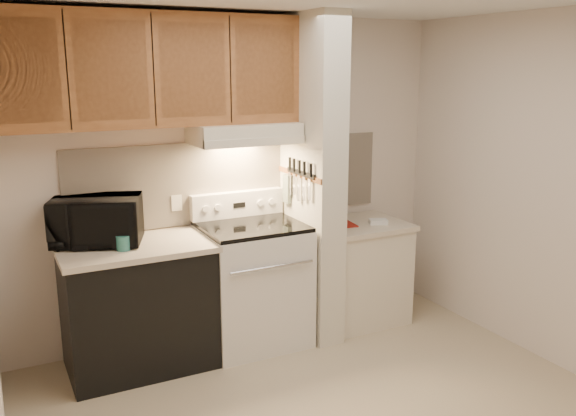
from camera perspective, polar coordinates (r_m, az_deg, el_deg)
floor at (r=4.01m, az=3.81°, el=-18.65°), size 3.60×3.60×0.00m
wall_back at (r=4.84m, az=-5.09°, el=2.83°), size 3.60×2.50×0.02m
wall_right at (r=4.69m, az=23.33°, el=1.47°), size 0.02×3.00×2.50m
backsplash at (r=4.83m, az=-5.03°, el=2.63°), size 2.60×0.02×0.63m
range_body at (r=4.74m, az=-3.31°, el=-7.29°), size 0.76×0.65×0.92m
oven_window at (r=4.45m, az=-1.66°, el=-8.09°), size 0.50×0.01×0.30m
oven_handle at (r=4.35m, az=-1.46°, el=-5.54°), size 0.65×0.02×0.02m
cooktop at (r=4.59m, az=-3.39°, el=-1.73°), size 0.74×0.64×0.03m
range_backguard at (r=4.82m, az=-4.77°, el=0.37°), size 0.76×0.08×0.20m
range_display at (r=4.78m, az=-4.58°, el=0.27°), size 0.10×0.01×0.04m
range_knob_left_outer at (r=4.68m, az=-7.73°, el=-0.08°), size 0.05×0.02×0.05m
range_knob_left_inner at (r=4.72m, az=-6.59°, el=0.04°), size 0.05×0.02×0.05m
range_knob_right_inner at (r=4.85m, az=-2.60°, el=0.48°), size 0.05×0.02×0.05m
range_knob_right_outer at (r=4.89m, az=-1.54°, el=0.60°), size 0.05×0.02×0.05m
dishwasher_front at (r=4.50m, az=-13.80°, el=-9.13°), size 1.00×0.63×0.87m
left_countertop at (r=4.35m, az=-14.12°, el=-3.57°), size 1.04×0.67×0.04m
spoon_rest at (r=4.50m, az=-16.85°, el=-2.81°), size 0.24×0.08×0.02m
teal_jar at (r=4.22m, az=-15.17°, el=-3.17°), size 0.12×0.12×0.10m
outlet at (r=4.69m, az=-10.38°, el=0.46°), size 0.08×0.01×0.12m
microwave at (r=4.40m, az=-17.46°, el=-1.14°), size 0.69×0.58×0.33m
partition_pillar at (r=4.74m, az=2.24°, el=2.66°), size 0.22×0.70×2.50m
pillar_trim at (r=4.68m, az=1.00°, el=3.15°), size 0.01×0.70×0.04m
knife_strip at (r=4.63m, az=1.23°, el=3.29°), size 0.02×0.42×0.04m
knife_blade_a at (r=4.51m, az=2.00°, el=1.73°), size 0.01×0.03×0.16m
knife_handle_a at (r=4.46m, az=2.16°, el=3.56°), size 0.02×0.02×0.10m
knife_blade_b at (r=4.58m, az=1.50°, el=1.79°), size 0.01×0.04×0.18m
knife_handle_b at (r=4.55m, az=1.55°, el=3.75°), size 0.02×0.02×0.10m
knife_blade_c at (r=4.66m, az=1.01°, el=1.85°), size 0.01×0.04×0.20m
knife_handle_c at (r=4.62m, az=1.09°, el=3.89°), size 0.02×0.02×0.10m
knife_blade_d at (r=4.71m, az=0.60°, el=2.24°), size 0.01×0.04×0.16m
knife_handle_d at (r=4.69m, az=0.58°, el=4.05°), size 0.02×0.02×0.10m
knife_blade_e at (r=4.79m, az=0.15°, el=2.29°), size 0.01×0.04×0.18m
knife_handle_e at (r=4.76m, az=0.17°, el=4.17°), size 0.02×0.02×0.10m
oven_mitt at (r=4.84m, az=-0.12°, el=1.80°), size 0.03×0.09×0.22m
right_cab_base at (r=5.19m, az=6.62°, el=-6.14°), size 0.70×0.60×0.81m
right_countertop at (r=5.07m, az=6.74°, el=-1.60°), size 0.74×0.64×0.04m
red_folder at (r=5.01m, az=4.70°, el=-1.43°), size 0.26×0.33×0.01m
white_box at (r=5.04m, az=8.44°, el=-1.27°), size 0.17×0.14×0.04m
range_hood at (r=4.58m, az=-4.14°, el=7.01°), size 0.78×0.44×0.15m
hood_lip at (r=4.39m, az=-3.06°, el=6.17°), size 0.78×0.04×0.06m
upper_cabinets at (r=4.38m, az=-13.03°, el=12.46°), size 2.18×0.33×0.77m
cab_door_a at (r=4.09m, az=-23.85°, el=11.67°), size 0.46×0.01×0.63m
cab_gap_a at (r=4.11m, az=-19.99°, el=11.99°), size 0.01×0.01×0.73m
cab_door_b at (r=4.16m, az=-16.19°, el=12.26°), size 0.46×0.01×0.63m
cab_gap_b at (r=4.22m, az=-12.48°, el=12.47°), size 0.01×0.01×0.73m
cab_door_c at (r=4.30m, az=-8.89°, el=12.63°), size 0.46×0.01×0.63m
cab_gap_c at (r=4.39m, az=-5.42°, el=12.73°), size 0.01×0.01×0.73m
cab_door_d at (r=4.50m, az=-2.12°, el=12.79°), size 0.46×0.01×0.63m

